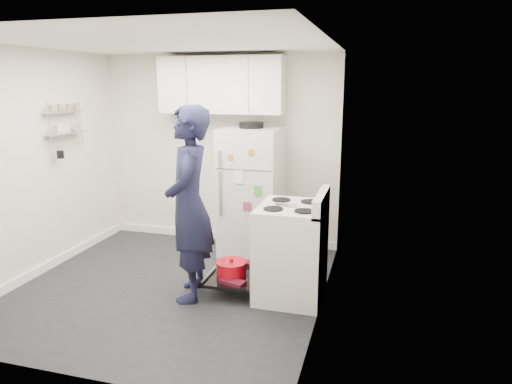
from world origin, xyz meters
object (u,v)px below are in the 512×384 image
(electric_range, at_px, (290,252))
(open_oven_door, at_px, (233,272))
(refrigerator, at_px, (251,191))
(person, at_px, (189,205))

(electric_range, distance_m, open_oven_door, 0.65)
(open_oven_door, bearing_deg, refrigerator, 96.46)
(electric_range, relative_size, open_oven_door, 1.55)
(electric_range, xyz_separation_m, person, (-0.96, -0.27, 0.50))
(person, bearing_deg, open_oven_door, 107.53)
(open_oven_door, distance_m, refrigerator, 1.29)
(electric_range, bearing_deg, refrigerator, 123.36)
(electric_range, distance_m, person, 1.12)
(open_oven_door, xyz_separation_m, person, (-0.37, -0.24, 0.77))
(refrigerator, bearing_deg, person, -99.90)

